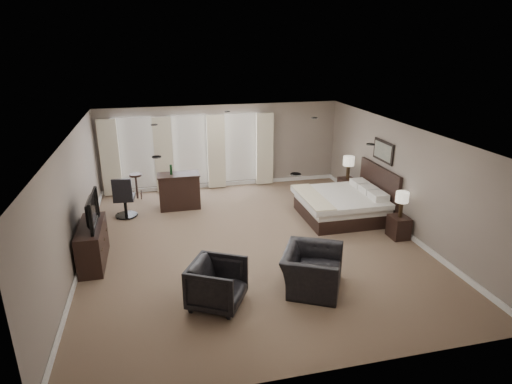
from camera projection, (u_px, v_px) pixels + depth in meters
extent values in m
cube|color=brown|center=(252.00, 243.00, 9.97)|extent=(7.60, 8.60, 0.04)
cube|color=silver|center=(251.00, 133.00, 9.10)|extent=(7.60, 8.60, 0.04)
cube|color=gray|center=(222.00, 146.00, 13.43)|extent=(7.50, 0.04, 2.60)
cube|color=gray|center=(323.00, 294.00, 5.64)|extent=(7.50, 0.04, 2.60)
cube|color=gray|center=(72.00, 204.00, 8.72)|extent=(0.04, 8.50, 2.60)
cube|color=gray|center=(402.00, 178.00, 10.35)|extent=(0.04, 8.50, 2.60)
cube|color=silver|center=(136.00, 153.00, 12.83)|extent=(1.15, 0.04, 2.05)
cube|color=silver|center=(190.00, 150.00, 13.17)|extent=(1.15, 0.04, 2.05)
cube|color=silver|center=(241.00, 147.00, 13.52)|extent=(1.15, 0.04, 2.05)
cube|color=beige|center=(110.00, 158.00, 12.58)|extent=(0.55, 0.12, 2.30)
cube|color=beige|center=(164.00, 155.00, 12.91)|extent=(0.55, 0.12, 2.30)
cube|color=beige|center=(216.00, 152.00, 13.26)|extent=(0.55, 0.12, 2.30)
cube|color=beige|center=(264.00, 149.00, 13.60)|extent=(0.55, 0.12, 2.30)
cube|color=silver|center=(340.00, 194.00, 11.16)|extent=(2.11, 2.01, 1.34)
cube|color=black|center=(399.00, 227.00, 10.16)|extent=(0.40, 0.49, 0.53)
cube|color=black|center=(347.00, 188.00, 12.81)|extent=(0.42, 0.52, 0.56)
cube|color=beige|center=(401.00, 205.00, 9.97)|extent=(0.30, 0.30, 0.62)
cube|color=beige|center=(348.00, 168.00, 12.60)|extent=(0.33, 0.33, 0.68)
cube|color=slate|center=(383.00, 151.00, 11.04)|extent=(0.04, 0.96, 0.56)
cube|color=black|center=(93.00, 244.00, 8.94)|extent=(0.48, 1.48, 0.86)
imported|color=black|center=(89.00, 222.00, 8.77)|extent=(0.66, 1.15, 0.15)
imported|color=black|center=(312.00, 263.00, 7.99)|extent=(1.25, 1.42, 1.05)
imported|color=black|center=(217.00, 282.00, 7.49)|extent=(1.16, 1.19, 0.92)
cube|color=black|center=(179.00, 191.00, 11.88)|extent=(1.15, 0.60, 1.00)
cube|color=black|center=(137.00, 186.00, 12.63)|extent=(0.45, 0.45, 0.76)
cube|color=black|center=(184.00, 189.00, 12.42)|extent=(0.37, 0.37, 0.72)
cube|color=black|center=(124.00, 197.00, 11.27)|extent=(0.62, 0.62, 1.13)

